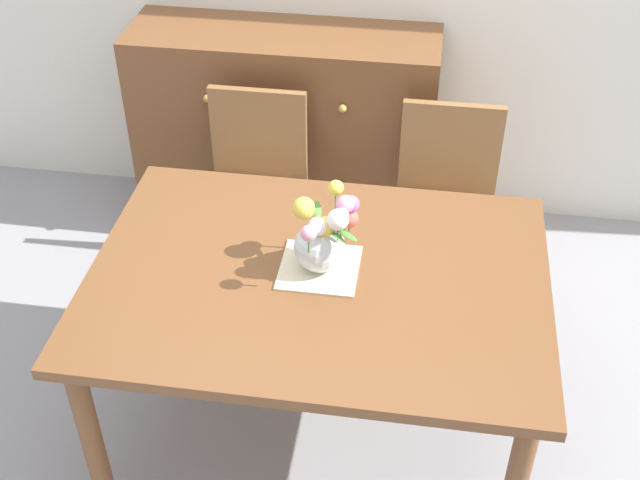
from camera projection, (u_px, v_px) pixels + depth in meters
ground_plane at (318, 427)px, 3.14m from camera, size 12.00×12.00×0.00m
dining_table at (318, 295)px, 2.72m from camera, size 1.50×1.08×0.78m
chair_left at (255, 180)px, 3.55m from camera, size 0.42×0.42×0.90m
chair_right at (446, 196)px, 3.46m from camera, size 0.42×0.42×0.90m
dresser at (286, 132)px, 3.91m from camera, size 1.40×0.47×1.00m
placemat at (320, 268)px, 2.68m from camera, size 0.26×0.26×0.01m
flower_vase at (323, 237)px, 2.60m from camera, size 0.23×0.26×0.28m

